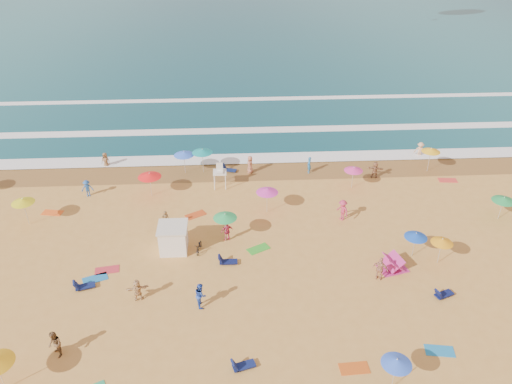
{
  "coord_description": "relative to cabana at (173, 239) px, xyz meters",
  "views": [
    {
      "loc": [
        0.96,
        -30.2,
        23.29
      ],
      "look_at": [
        2.91,
        6.0,
        1.5
      ],
      "focal_mm": 35.0,
      "sensor_mm": 36.0,
      "label": 1
    }
  ],
  "objects": [
    {
      "name": "popup_tents",
      "position": [
        24.72,
        0.94,
        -0.4
      ],
      "size": [
        20.07,
        10.27,
        1.2
      ],
      "color": "#C42B7F",
      "rests_on": "ground"
    },
    {
      "name": "loungers",
      "position": [
        11.16,
        -3.78,
        -0.83
      ],
      "size": [
        41.21,
        27.71,
        0.34
      ],
      "color": "#101B51",
      "rests_on": "ground"
    },
    {
      "name": "bicycle",
      "position": [
        1.9,
        -0.3,
        -0.59
      ],
      "size": [
        0.78,
        1.61,
        0.81
      ],
      "primitive_type": "imported",
      "rotation": [
        0.0,
        0.0,
        -0.16
      ],
      "color": "black",
      "rests_on": "ground"
    },
    {
      "name": "towels",
      "position": [
        2.25,
        -3.31,
        -0.98
      ],
      "size": [
        40.33,
        23.02,
        0.03
      ],
      "color": "#B11647",
      "rests_on": "ground"
    },
    {
      "name": "lifeguard_stand",
      "position": [
        3.42,
        9.23,
        0.05
      ],
      "size": [
        1.2,
        1.2,
        2.1
      ],
      "primitive_type": null,
      "color": "white",
      "rests_on": "ground"
    },
    {
      "name": "cabana",
      "position": [
        0.0,
        0.0,
        0.0
      ],
      "size": [
        2.0,
        2.0,
        2.0
      ],
      "primitive_type": "cube",
      "color": "white",
      "rests_on": "ground"
    },
    {
      "name": "ground",
      "position": [
        3.61,
        -0.36,
        -1.0
      ],
      "size": [
        220.0,
        220.0,
        0.0
      ],
      "primitive_type": "plane",
      "color": "gold",
      "rests_on": "ground"
    },
    {
      "name": "cabana_roof",
      "position": [
        0.0,
        0.0,
        1.06
      ],
      "size": [
        2.2,
        2.2,
        0.12
      ],
      "primitive_type": "cube",
      "color": "silver",
      "rests_on": "cabana"
    },
    {
      "name": "beach_umbrellas",
      "position": [
        2.04,
        1.5,
        1.16
      ],
      "size": [
        51.32,
        27.21,
        0.8
      ],
      "color": "#14A584",
      "rests_on": "ground"
    },
    {
      "name": "wet_sand",
      "position": [
        3.61,
        12.14,
        -0.99
      ],
      "size": [
        220.0,
        220.0,
        0.0
      ],
      "primitive_type": "plane",
      "color": "olive",
      "rests_on": "ground"
    },
    {
      "name": "ocean",
      "position": [
        3.61,
        83.64,
        -1.0
      ],
      "size": [
        220.0,
        140.0,
        0.18
      ],
      "primitive_type": "cube",
      "color": "#0C4756",
      "rests_on": "ground"
    },
    {
      "name": "beachgoers",
      "position": [
        4.04,
        3.23,
        -0.17
      ],
      "size": [
        48.16,
        25.29,
        2.11
      ],
      "color": "tan",
      "rests_on": "ground"
    },
    {
      "name": "surf_foam",
      "position": [
        3.61,
        20.96,
        -0.9
      ],
      "size": [
        200.0,
        18.7,
        0.05
      ],
      "color": "white",
      "rests_on": "ground"
    }
  ]
}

